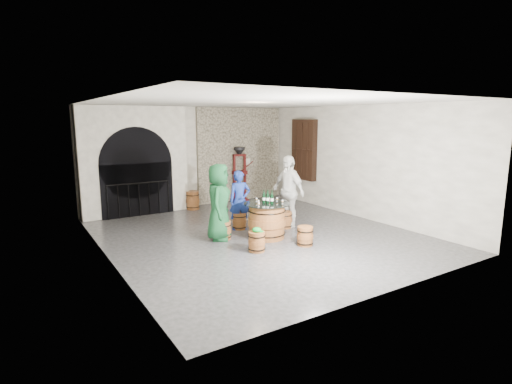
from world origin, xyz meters
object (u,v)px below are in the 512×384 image
barrel_table (267,221)px  barrel_stool_right (285,220)px  wine_bottle_left (268,198)px  wine_bottle_center (272,198)px  person_white (288,191)px  barrel_stool_near_right (305,236)px  barrel_stool_near_left (257,242)px  person_blue (240,200)px  person_green (219,202)px  corking_press (240,170)px  barrel_stool_left (223,230)px  side_barrel (193,200)px  barrel_stool_far (239,221)px  wine_bottle_right (264,198)px

barrel_table → barrel_stool_right: bearing=28.4°
wine_bottle_left → wine_bottle_center: 0.11m
person_white → wine_bottle_center: 1.19m
barrel_stool_near_right → barrel_stool_near_left: size_ratio=1.00×
person_blue → wine_bottle_left: 1.06m
person_green → wine_bottle_center: 1.25m
person_blue → person_white: bearing=-5.5°
barrel_stool_near_left → corking_press: size_ratio=0.23×
barrel_stool_left → person_white: bearing=3.4°
person_white → side_barrel: person_white is taller
barrel_stool_far → person_blue: 0.55m
wine_bottle_right → wine_bottle_center: bearing=-57.6°
barrel_stool_near_left → barrel_stool_far: bearing=71.9°
person_blue → side_barrel: person_blue is taller
barrel_stool_near_left → person_green: 1.43m
barrel_stool_near_right → side_barrel: bearing=98.1°
barrel_stool_near_right → person_blue: bearing=106.3°
person_blue → wine_bottle_right: person_blue is taller
barrel_stool_right → wine_bottle_left: (-0.89, -0.51, 0.76)m
person_blue → side_barrel: bearing=106.3°
person_green → wine_bottle_left: 1.16m
barrel_stool_near_right → wine_bottle_right: wine_bottle_right is taller
person_blue → wine_bottle_left: person_blue is taller
barrel_stool_near_right → person_blue: person_blue is taller
wine_bottle_left → wine_bottle_right: size_ratio=1.00×
barrel_table → barrel_stool_right: barrel_table is taller
wine_bottle_center → wine_bottle_right: bearing=122.4°
wine_bottle_right → corking_press: bearing=67.8°
wine_bottle_left → side_barrel: (-0.29, 3.83, -0.69)m
corking_press → person_blue: bearing=-115.6°
barrel_stool_near_right → corking_press: size_ratio=0.23×
barrel_stool_left → barrel_stool_near_left: (0.19, -1.18, 0.00)m
barrel_table → person_white: 1.31m
barrel_stool_left → corking_press: corking_press is taller
barrel_stool_left → person_white: person_white is taller
barrel_table → person_green: person_green is taller
barrel_stool_far → barrel_stool_near_right: 2.05m
person_green → wine_bottle_center: person_green is taller
barrel_stool_right → wine_bottle_center: wine_bottle_center is taller
barrel_stool_near_left → side_barrel: size_ratio=0.75×
barrel_stool_left → wine_bottle_center: bearing=-29.3°
barrel_stool_left → barrel_stool_near_right: size_ratio=1.00×
person_green → wine_bottle_right: person_green is taller
wine_bottle_left → wine_bottle_right: (-0.06, 0.08, 0.00)m
side_barrel → barrel_table: bearing=-85.9°
barrel_stool_right → corking_press: (0.68, 3.57, 0.88)m
barrel_stool_near_left → barrel_stool_right: bearing=36.4°
wine_bottle_center → barrel_stool_right: bearing=35.7°
barrel_table → side_barrel: (-0.27, 3.81, -0.13)m
corking_press → barrel_stool_right: bearing=-96.5°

